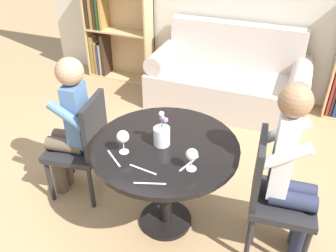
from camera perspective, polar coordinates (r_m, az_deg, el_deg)
The scene contains 15 objects.
ground_plane at distance 2.88m, azimuth -0.38°, elevation -14.95°, with size 16.00×16.00×0.00m, color tan.
round_table at distance 2.46m, azimuth -0.43°, elevation -5.57°, with size 1.00×1.00×0.74m.
couch at distance 4.23m, azimuth 9.55°, elevation 7.07°, with size 1.78×0.80×0.92m.
bookshelf_left at distance 4.90m, azimuth -8.97°, elevation 14.75°, with size 0.88×0.28×1.30m.
chair_left at distance 2.89m, azimuth -13.41°, elevation -2.68°, with size 0.48×0.48×0.90m.
chair_right at distance 2.49m, azimuth 16.49°, elevation -10.10°, with size 0.46×0.46×0.90m.
person_left at distance 2.83m, azimuth -15.54°, elevation 0.01°, with size 0.45×0.38×1.21m.
person_right at distance 2.38m, azimuth 19.28°, elevation -7.14°, with size 0.44×0.37×1.28m.
wine_glass_left at distance 2.27m, azimuth -7.25°, elevation -1.81°, with size 0.08×0.08×0.16m.
wine_glass_right at distance 2.12m, azimuth 3.85°, elevation -4.67°, with size 0.08×0.08×0.15m.
flower_vase at distance 2.34m, azimuth -0.97°, elevation -1.37°, with size 0.11×0.11×0.26m.
knife_left_setting at distance 2.23m, azimuth 3.41°, elevation -6.03°, with size 0.07×0.18×0.00m.
fork_left_setting at distance 2.29m, azimuth -8.69°, elevation -5.15°, with size 0.16×0.13×0.00m.
knife_right_setting at distance 2.09m, azimuth -2.92°, elevation -9.18°, with size 0.18×0.07×0.00m.
fork_right_setting at distance 2.18m, azimuth -4.05°, elevation -6.97°, with size 0.19×0.04×0.00m.
Camera 1 is at (0.71, -1.78, 2.15)m, focal length 38.00 mm.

